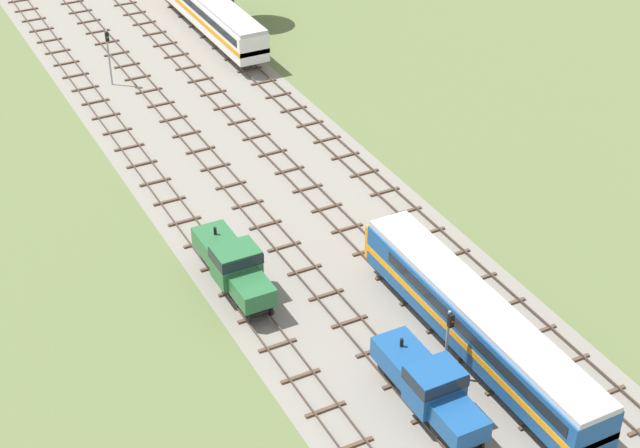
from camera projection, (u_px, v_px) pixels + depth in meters
name	position (u px, v px, depth m)	size (l,w,h in m)	color
ground_plane	(226.00, 141.00, 79.40)	(480.00, 480.00, 0.00)	#5B6B3D
ballast_bed	(226.00, 141.00, 79.40)	(18.33, 176.00, 0.01)	gray
track_far_left	(135.00, 155.00, 77.30)	(2.40, 126.00, 0.29)	#47382D
track_left	(193.00, 141.00, 79.15)	(2.40, 126.00, 0.29)	#47382D
track_centre_left	(249.00, 128.00, 80.99)	(2.40, 126.00, 0.29)	#47382D
track_centre	(302.00, 116.00, 82.84)	(2.40, 126.00, 0.29)	#47382D
shunter_loco_left_nearest	(430.00, 385.00, 52.70)	(2.74, 8.46, 3.10)	#194C8C
diesel_railcar_centre_left_near	(479.00, 324.00, 56.05)	(2.96, 20.50, 3.80)	#194C8C
shunter_loco_far_left_mid	(234.00, 264.00, 61.91)	(2.74, 8.46, 3.10)	#286638
diesel_railcar_centre_midfar	(212.00, 12.00, 95.70)	(2.96, 20.50, 3.80)	white
signal_post_nearest	(108.00, 51.00, 86.40)	(0.28, 0.47, 5.04)	gray
signal_post_near	(448.00, 336.00, 54.56)	(0.28, 0.47, 4.63)	gray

